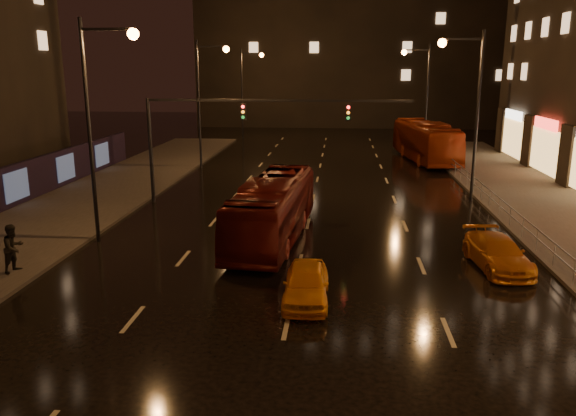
{
  "coord_description": "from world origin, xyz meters",
  "views": [
    {
      "loc": [
        1.53,
        -12.2,
        7.9
      ],
      "look_at": [
        -0.44,
        9.29,
        2.5
      ],
      "focal_mm": 35.0,
      "sensor_mm": 36.0,
      "label": 1
    }
  ],
  "objects": [
    {
      "name": "taxi_far",
      "position": [
        8.0,
        10.0,
        0.64
      ],
      "size": [
        2.28,
        4.57,
        1.28
      ],
      "primitive_type": "imported",
      "rotation": [
        0.0,
        0.0,
        0.12
      ],
      "color": "#C66512",
      "rests_on": "ground"
    },
    {
      "name": "pedestrian_b",
      "position": [
        -11.0,
        7.51,
        1.1
      ],
      "size": [
        0.92,
        1.07,
        1.9
      ],
      "primitive_type": "imported",
      "rotation": [
        0.0,
        0.0,
        1.33
      ],
      "color": "black",
      "rests_on": "sidewalk_left"
    },
    {
      "name": "bus_curb",
      "position": [
        9.0,
        37.42,
        1.71
      ],
      "size": [
        4.47,
        12.53,
        3.41
      ],
      "primitive_type": "imported",
      "rotation": [
        0.0,
        0.0,
        0.13
      ],
      "color": "maroon",
      "rests_on": "ground"
    },
    {
      "name": "ground",
      "position": [
        0.0,
        20.0,
        0.0
      ],
      "size": [
        140.0,
        140.0,
        0.0
      ],
      "primitive_type": "plane",
      "color": "black",
      "rests_on": "ground"
    },
    {
      "name": "taxi_near",
      "position": [
        0.5,
        5.97,
        0.65
      ],
      "size": [
        1.6,
        3.84,
        1.3
      ],
      "primitive_type": "imported",
      "rotation": [
        0.0,
        0.0,
        0.02
      ],
      "color": "orange",
      "rests_on": "ground"
    },
    {
      "name": "bus_red",
      "position": [
        -1.5,
        13.14,
        1.46
      ],
      "size": [
        3.33,
        10.68,
        2.93
      ],
      "primitive_type": "imported",
      "rotation": [
        0.0,
        0.0,
        -0.08
      ],
      "color": "#500F0B",
      "rests_on": "ground"
    },
    {
      "name": "sidewalk_left",
      "position": [
        -13.5,
        15.0,
        0.07
      ],
      "size": [
        7.0,
        70.0,
        0.15
      ],
      "primitive_type": "cube",
      "color": "#38332D",
      "rests_on": "ground"
    },
    {
      "name": "traffic_signal",
      "position": [
        -5.06,
        20.0,
        4.74
      ],
      "size": [
        15.31,
        0.32,
        6.2
      ],
      "color": "black",
      "rests_on": "ground"
    },
    {
      "name": "railing_right",
      "position": [
        10.2,
        18.0,
        0.9
      ],
      "size": [
        0.05,
        56.0,
        1.0
      ],
      "color": "#99999E",
      "rests_on": "sidewalk_right"
    }
  ]
}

